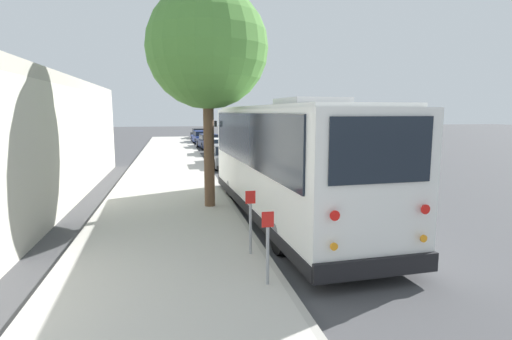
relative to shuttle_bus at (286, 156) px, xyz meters
The scene contains 14 objects.
ground_plane 2.03m from the shuttle_bus, 96.35° to the right, with size 160.00×160.00×0.00m, color #474749.
sidewalk_slab 4.07m from the shuttle_bus, 91.08° to the left, with size 80.00×4.29×0.15m, color beige.
curb_strip 2.33m from the shuttle_bus, 92.78° to the left, with size 80.00×0.14×0.15m, color #AAA69D.
shuttle_bus is the anchor object (origin of this frame).
parked_sedan_gray 12.06m from the shuttle_bus, ahead, with size 4.65×1.77×1.32m.
parked_sedan_white 18.48m from the shuttle_bus, ahead, with size 4.57×1.86×1.27m.
parked_sedan_navy 24.39m from the shuttle_bus, ahead, with size 4.75×1.98×1.29m.
parked_sedan_blue 30.35m from the shuttle_bus, ahead, with size 4.41×2.06×1.29m.
parked_sedan_black 36.49m from the shuttle_bus, ahead, with size 4.72×1.94×1.27m.
street_tree 4.50m from the shuttle_bus, 52.64° to the left, with size 3.85×3.85×7.61m.
sign_post_near 5.21m from the shuttle_bus, 160.23° to the left, with size 0.06×0.22×1.35m.
sign_post_far 3.78m from the shuttle_bus, 151.60° to the left, with size 0.06×0.22×1.41m.
lane_stripe_mid 3.94m from the shuttle_bus, 111.27° to the right, with size 2.40×0.14×0.01m, color silver.
lane_stripe_ahead 6.05m from the shuttle_bus, 33.91° to the right, with size 2.40×0.14×0.01m, color silver.
Camera 1 is at (-11.41, 3.95, 3.25)m, focal length 28.00 mm.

